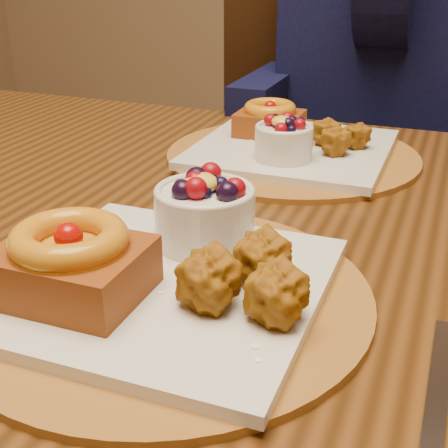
# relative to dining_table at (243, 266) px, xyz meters

# --- Properties ---
(dining_table) EXTENTS (1.60, 0.90, 0.76)m
(dining_table) POSITION_rel_dining_table_xyz_m (0.00, 0.00, 0.00)
(dining_table) COLOR #321B09
(dining_table) RESTS_ON ground
(place_setting_near) EXTENTS (0.38, 0.38, 0.09)m
(place_setting_near) POSITION_rel_dining_table_xyz_m (-0.00, -0.21, 0.11)
(place_setting_near) COLOR brown
(place_setting_near) RESTS_ON dining_table
(place_setting_far) EXTENTS (0.38, 0.38, 0.08)m
(place_setting_far) POSITION_rel_dining_table_xyz_m (-0.00, 0.22, 0.10)
(place_setting_far) COLOR brown
(place_setting_far) RESTS_ON dining_table
(chair_far) EXTENTS (0.65, 0.65, 1.01)m
(chair_far) POSITION_rel_dining_table_xyz_m (-0.02, 0.68, -0.12)
(chair_far) COLOR black
(chair_far) RESTS_ON ground
(diner) EXTENTS (0.51, 0.50, 0.84)m
(diner) POSITION_rel_dining_table_xyz_m (0.07, 0.68, 0.22)
(diner) COLOR black
(diner) RESTS_ON ground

